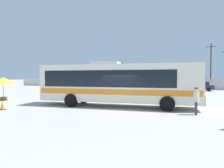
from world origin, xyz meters
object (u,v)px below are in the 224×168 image
object	(u,v)px
roadside_tree_midleft	(123,67)
parked_car_second_maroon	(133,85)
parked_car_rightmost_dark_blue	(200,86)
traffic_cone_on_apron	(2,105)
coach_bus_cream_orange	(115,83)
parked_car_third_red	(166,86)
parked_car_leftmost_white	(102,84)
roadside_tree_left	(97,70)
attendant_by_bus_door	(196,99)
utility_pole_near	(211,65)
vendor_umbrella_secondary_yellow	(3,81)

from	to	relation	value
roadside_tree_midleft	parked_car_second_maroon	bearing A→B (deg)	-60.21
parked_car_second_maroon	parked_car_rightmost_dark_blue	distance (m)	11.91
traffic_cone_on_apron	coach_bus_cream_orange	bearing A→B (deg)	35.48
parked_car_third_red	parked_car_rightmost_dark_blue	size ratio (longest dim) A/B	0.93
coach_bus_cream_orange	parked_car_leftmost_white	world-z (taller)	coach_bus_cream_orange
parked_car_second_maroon	roadside_tree_left	world-z (taller)	roadside_tree_left
attendant_by_bus_door	parked_car_leftmost_white	size ratio (longest dim) A/B	0.39
attendant_by_bus_door	parked_car_second_maroon	size ratio (longest dim) A/B	0.39
parked_car_second_maroon	parked_car_third_red	world-z (taller)	parked_car_second_maroon
parked_car_second_maroon	traffic_cone_on_apron	xyz separation A→B (m)	(-1.19, -26.43, -0.48)
utility_pole_near	attendant_by_bus_door	bearing A→B (deg)	-94.50
parked_car_leftmost_white	parked_car_rightmost_dark_blue	bearing A→B (deg)	1.44
attendant_by_bus_door	roadside_tree_left	size ratio (longest dim) A/B	0.29
coach_bus_cream_orange	traffic_cone_on_apron	size ratio (longest dim) A/B	19.83
utility_pole_near	roadside_tree_midleft	size ratio (longest dim) A/B	1.41
attendant_by_bus_door	roadside_tree_left	distance (m)	42.20
roadside_tree_left	traffic_cone_on_apron	world-z (taller)	roadside_tree_left
parked_car_third_red	roadside_tree_left	distance (m)	22.96
parked_car_rightmost_dark_blue	traffic_cone_on_apron	xyz separation A→B (m)	(-13.09, -26.88, -0.51)
roadside_tree_midleft	traffic_cone_on_apron	size ratio (longest dim) A/B	9.83
parked_car_second_maroon	utility_pole_near	world-z (taller)	utility_pole_near
roadside_tree_left	vendor_umbrella_secondary_yellow	bearing A→B (deg)	-77.28
vendor_umbrella_secondary_yellow	utility_pole_near	bearing A→B (deg)	55.61
parked_car_third_red	parked_car_rightmost_dark_blue	distance (m)	5.68
parked_car_third_red	traffic_cone_on_apron	distance (m)	27.54
traffic_cone_on_apron	parked_car_second_maroon	bearing A→B (deg)	87.41
parked_car_third_red	roadside_tree_midleft	bearing A→B (deg)	140.20
coach_bus_cream_orange	vendor_umbrella_secondary_yellow	xyz separation A→B (m)	(-11.75, -1.00, 0.02)
parked_car_leftmost_white	parked_car_rightmost_dark_blue	xyz separation A→B (m)	(18.46, 0.46, 0.01)
parked_car_third_red	traffic_cone_on_apron	size ratio (longest dim) A/B	6.66
vendor_umbrella_secondary_yellow	roadside_tree_left	bearing A→B (deg)	102.72
parked_car_third_red	roadside_tree_midleft	xyz separation A→B (m)	(-12.00, 10.00, 4.09)
roadside_tree_left	roadside_tree_midleft	world-z (taller)	roadside_tree_midleft
attendant_by_bus_door	vendor_umbrella_secondary_yellow	size ratio (longest dim) A/B	0.67
coach_bus_cream_orange	traffic_cone_on_apron	world-z (taller)	coach_bus_cream_orange
parked_car_rightmost_dark_blue	coach_bus_cream_orange	bearing A→B (deg)	-106.03
attendant_by_bus_door	traffic_cone_on_apron	world-z (taller)	attendant_by_bus_door
parked_car_second_maroon	traffic_cone_on_apron	bearing A→B (deg)	-92.59
roadside_tree_midleft	coach_bus_cream_orange	bearing A→B (deg)	-70.33
roadside_tree_midleft	traffic_cone_on_apron	world-z (taller)	roadside_tree_midleft
coach_bus_cream_orange	utility_pole_near	xyz separation A→B (m)	(8.26, 28.23, 2.71)
attendant_by_bus_door	parked_car_third_red	xyz separation A→B (m)	(-5.27, 22.90, -0.19)
parked_car_second_maroon	utility_pole_near	distance (m)	15.79
coach_bus_cream_orange	parked_car_second_maroon	bearing A→B (deg)	104.41
coach_bus_cream_orange	attendant_by_bus_door	distance (m)	6.13
vendor_umbrella_secondary_yellow	parked_car_leftmost_white	xyz separation A→B (m)	(-0.37, 22.61, -1.12)
parked_car_third_red	utility_pole_near	xyz separation A→B (m)	(7.59, 6.52, 3.83)
coach_bus_cream_orange	vendor_umbrella_secondary_yellow	size ratio (longest dim) A/B	4.99
coach_bus_cream_orange	vendor_umbrella_secondary_yellow	distance (m)	11.79
roadside_tree_midleft	parked_car_third_red	bearing A→B (deg)	-39.80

